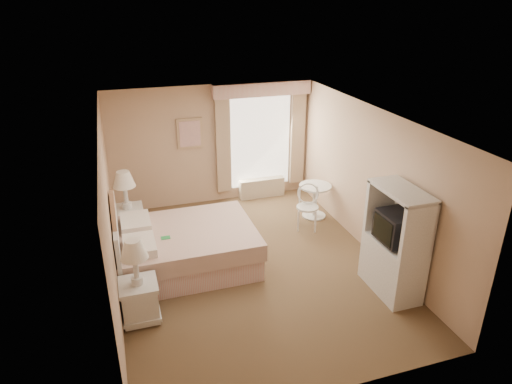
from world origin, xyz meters
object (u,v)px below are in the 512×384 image
object	(u,v)px
nightstand_near	(139,291)
cafe_chair	(308,203)
nightstand_far	(128,215)
bed	(179,247)
round_table	(315,196)
armoire	(394,250)

from	to	relation	value
nightstand_near	cafe_chair	xyz separation A→B (m)	(3.27, 1.81, 0.04)
nightstand_far	nightstand_near	bearing A→B (deg)	-90.00
bed	nightstand_near	size ratio (longest dim) A/B	1.80
round_table	cafe_chair	xyz separation A→B (m)	(-0.32, -0.37, 0.05)
armoire	nightstand_near	bearing A→B (deg)	172.99
bed	nightstand_near	world-z (taller)	bed
bed	nightstand_far	xyz separation A→B (m)	(-0.72, 1.19, 0.12)
nightstand_near	round_table	xyz separation A→B (m)	(3.59, 2.18, -0.01)
bed	cafe_chair	distance (m)	2.64
bed	nightstand_far	world-z (taller)	bed
nightstand_near	cafe_chair	world-z (taller)	nightstand_near
bed	nightstand_far	distance (m)	1.40
bed	nightstand_near	xyz separation A→B (m)	(-0.72, -1.15, 0.09)
round_table	bed	bearing A→B (deg)	-160.28
cafe_chair	nightstand_near	bearing A→B (deg)	-126.51
nightstand_near	nightstand_far	distance (m)	2.35
nightstand_far	round_table	size ratio (longest dim) A/B	1.94
bed	armoire	xyz separation A→B (m)	(2.93, -1.60, 0.32)
bed	round_table	bearing A→B (deg)	19.72
bed	nightstand_near	bearing A→B (deg)	-122.14
nightstand_far	cafe_chair	world-z (taller)	nightstand_far
nightstand_near	nightstand_far	bearing A→B (deg)	90.00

